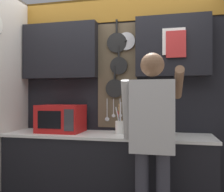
# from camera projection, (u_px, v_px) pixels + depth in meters

# --- Properties ---
(base_cabinet_counter) EXTENTS (2.28, 0.59, 0.89)m
(base_cabinet_counter) POSITION_uv_depth(u_px,v_px,m) (107.00, 174.00, 2.77)
(base_cabinet_counter) COLOR black
(base_cabinet_counter) RESTS_ON ground_plane
(back_wall_unit) EXTENTS (2.85, 0.23, 2.53)m
(back_wall_unit) POSITION_uv_depth(u_px,v_px,m) (112.00, 77.00, 3.03)
(back_wall_unit) COLOR black
(back_wall_unit) RESTS_ON ground_plane
(microwave) EXTENTS (0.50, 0.39, 0.32)m
(microwave) POSITION_uv_depth(u_px,v_px,m) (61.00, 118.00, 2.92)
(microwave) COLOR red
(microwave) RESTS_ON base_cabinet_counter
(knife_block) EXTENTS (0.12, 0.16, 0.27)m
(knife_block) POSITION_uv_depth(u_px,v_px,m) (162.00, 125.00, 2.66)
(knife_block) COLOR brown
(knife_block) RESTS_ON base_cabinet_counter
(utensil_crock) EXTENTS (0.11, 0.11, 0.36)m
(utensil_crock) POSITION_uv_depth(u_px,v_px,m) (120.00, 126.00, 2.76)
(utensil_crock) COLOR white
(utensil_crock) RESTS_ON base_cabinet_counter
(person) EXTENTS (0.54, 0.63, 1.69)m
(person) POSITION_uv_depth(u_px,v_px,m) (152.00, 131.00, 2.17)
(person) COLOR #383842
(person) RESTS_ON ground_plane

